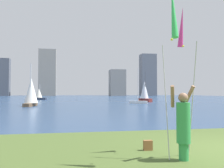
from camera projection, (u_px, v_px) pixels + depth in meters
The scene contains 13 objects.
ground at pixel (91, 99), 57.15m from camera, with size 120.00×138.00×0.12m.
person at pixel (183, 123), 5.82m from camera, with size 0.68×0.50×1.86m.
kite_flag_left at pixel (173, 15), 5.59m from camera, with size 0.16×0.87×4.32m.
kite_flag_right at pixel (182, 31), 6.71m from camera, with size 0.16×1.01×4.10m.
bag at pixel (148, 145), 6.78m from camera, with size 0.25×0.12×0.29m.
sailboat_0 at pixel (31, 92), 28.15m from camera, with size 1.83×3.27×5.07m.
sailboat_2 at pixel (39, 94), 50.62m from camera, with size 3.04×1.86×3.43m.
sailboat_3 at pixel (145, 91), 40.88m from camera, with size 1.89×3.00×5.26m.
sailboat_7 at pixel (138, 101), 34.69m from camera, with size 2.67×1.58×5.26m.
skyline_tower_0 at pixel (4, 77), 105.17m from camera, with size 5.11×3.15×16.87m.
skyline_tower_1 at pixel (47, 73), 107.37m from camera, with size 7.75×3.33×21.34m.
skyline_tower_2 at pixel (117, 83), 109.31m from camera, with size 7.08×6.86×12.05m.
skyline_tower_3 at pixel (148, 75), 113.30m from camera, with size 7.27×5.43×19.96m.
Camera 1 is at (-4.69, -6.32, 1.68)m, focal length 37.59 mm.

